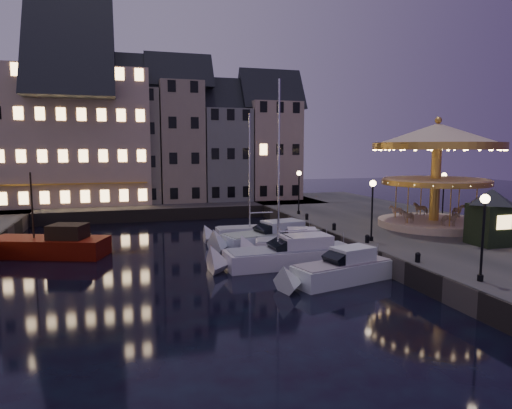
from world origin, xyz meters
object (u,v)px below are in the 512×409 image
object	(u,v)px
streetlamp_d	(444,189)
bollard_c	(334,226)
streetlamp_a	(484,225)
ticket_kiosk	(491,207)
motorboat_e	(268,239)
bollard_d	(307,216)
streetlamp_b	(372,201)
motorboat_c	(285,256)
motorboat_f	(251,234)
carousel	(437,155)
bollard_a	(418,257)
motorboat_b	(337,272)
streetlamp_c	(299,186)
bollard_b	(367,238)
red_fishing_boat	(51,246)
motorboat_d	(287,247)

from	to	relation	value
streetlamp_d	bollard_c	world-z (taller)	streetlamp_d
streetlamp_a	ticket_kiosk	bearing A→B (deg)	44.53
streetlamp_a	motorboat_e	size ratio (longest dim) A/B	0.46
bollard_d	bollard_c	bearing A→B (deg)	-90.00
motorboat_e	streetlamp_a	bearing A→B (deg)	-70.68
streetlamp_b	motorboat_c	bearing A→B (deg)	-179.65
streetlamp_a	motorboat_f	size ratio (longest dim) A/B	0.40
motorboat_c	streetlamp_a	bearing A→B (deg)	-57.72
streetlamp_d	carousel	xyz separation A→B (m)	(-3.47, -3.33, 3.07)
bollard_a	motorboat_b	size ratio (longest dim) A/B	0.08
streetlamp_b	bollard_a	world-z (taller)	streetlamp_b
streetlamp_b	carousel	xyz separation A→B (m)	(7.83, 3.67, 3.07)
streetlamp_c	motorboat_c	size ratio (longest dim) A/B	0.32
motorboat_c	motorboat_e	size ratio (longest dim) A/B	1.43
bollard_a	motorboat_b	xyz separation A→B (m)	(-4.14, 1.57, -0.96)
bollard_b	carousel	world-z (taller)	carousel
motorboat_f	red_fishing_boat	world-z (taller)	motorboat_f
streetlamp_c	streetlamp_d	xyz separation A→B (m)	(11.30, -6.50, 0.00)
streetlamp_c	motorboat_c	distance (m)	15.30
motorboat_c	red_fishing_boat	distance (m)	16.69
motorboat_e	red_fishing_boat	bearing A→B (deg)	175.13
bollard_b	ticket_kiosk	world-z (taller)	ticket_kiosk
streetlamp_a	motorboat_e	bearing A→B (deg)	109.32
streetlamp_a	streetlamp_c	distance (m)	23.50
red_fishing_boat	bollard_b	bearing A→B (deg)	-20.42
streetlamp_a	motorboat_b	bearing A→B (deg)	130.42
motorboat_b	streetlamp_b	bearing A→B (deg)	43.03
bollard_b	motorboat_e	xyz separation A→B (m)	(-4.96, 6.37, -0.96)
streetlamp_d	ticket_kiosk	world-z (taller)	ticket_kiosk
motorboat_c	motorboat_f	xyz separation A→B (m)	(0.14, 8.69, -0.15)
bollard_b	motorboat_c	xyz separation A→B (m)	(-5.69, 0.46, -0.92)
streetlamp_a	motorboat_c	distance (m)	12.25
bollard_d	motorboat_d	xyz separation A→B (m)	(-4.55, -7.26, -0.97)
streetlamp_b	bollard_b	distance (m)	2.54
ticket_kiosk	bollard_a	bearing A→B (deg)	-160.26
streetlamp_c	motorboat_f	world-z (taller)	motorboat_f
motorboat_e	bollard_d	bearing A→B (deg)	39.75
streetlamp_c	bollard_d	size ratio (longest dim) A/B	7.32
motorboat_b	motorboat_e	xyz separation A→B (m)	(-0.82, 10.30, 0.01)
streetlamp_c	motorboat_f	size ratio (longest dim) A/B	0.40
bollard_a	bollard_d	world-z (taller)	same
carousel	streetlamp_c	bearing A→B (deg)	128.54
motorboat_f	carousel	xyz separation A→B (m)	(13.99, -4.98, 6.56)
bollard_b	motorboat_d	distance (m)	5.67
motorboat_d	motorboat_e	bearing A→B (deg)	97.54
motorboat_f	ticket_kiosk	size ratio (longest dim) A/B	2.51
bollard_d	ticket_kiosk	size ratio (longest dim) A/B	0.14
bollard_c	carousel	size ratio (longest dim) A/B	0.06
red_fishing_boat	carousel	size ratio (longest dim) A/B	0.86
motorboat_c	ticket_kiosk	size ratio (longest dim) A/B	3.07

